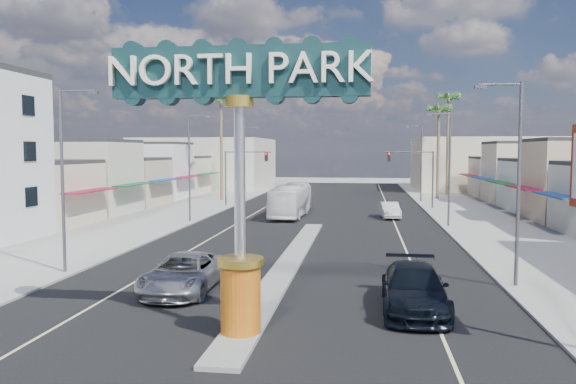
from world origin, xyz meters
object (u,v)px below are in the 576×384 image
(palm_right_far, at_px, (449,103))
(suv_left, at_px, (183,273))
(gateway_sign, at_px, (240,154))
(palm_left_far, at_px, (221,105))
(traffic_signal_left, at_px, (242,167))
(streetlight_r_far, at_px, (420,159))
(streetlight_l_near, at_px, (65,171))
(suv_right, at_px, (414,288))
(streetlight_r_near, at_px, (515,173))
(traffic_signal_right, at_px, (415,168))
(streetlight_l_mid, at_px, (191,162))
(streetlight_l_far, at_px, (246,159))
(car_parked_right, at_px, (390,210))
(city_bus, at_px, (291,200))
(palm_right_mid, at_px, (439,114))
(streetlight_r_mid, at_px, (447,163))

(palm_right_far, distance_m, suv_left, 58.88)
(gateway_sign, distance_m, palm_left_far, 50.06)
(traffic_signal_left, height_order, streetlight_r_far, streetlight_r_far)
(suv_left, bearing_deg, traffic_signal_left, 98.30)
(streetlight_l_near, height_order, suv_right, streetlight_l_near)
(streetlight_r_near, bearing_deg, streetlight_r_far, 90.00)
(traffic_signal_right, distance_m, streetlight_r_far, 8.14)
(traffic_signal_left, xyz_separation_m, suv_left, (5.48, -36.61, -3.47))
(traffic_signal_right, xyz_separation_m, streetlight_l_mid, (-19.62, -13.99, 0.79))
(streetlight_l_far, bearing_deg, suv_right, -70.59)
(streetlight_l_far, relative_size, car_parked_right, 2.07)
(palm_left_far, bearing_deg, suv_left, -77.69)
(traffic_signal_right, height_order, suv_left, traffic_signal_right)
(streetlight_l_mid, bearing_deg, streetlight_l_near, -90.00)
(traffic_signal_left, distance_m, city_bus, 10.99)
(gateway_sign, relative_size, streetlight_l_mid, 1.02)
(gateway_sign, xyz_separation_m, car_parked_right, (6.24, 33.32, -5.21))
(palm_right_far, distance_m, suv_right, 58.09)
(gateway_sign, xyz_separation_m, suv_right, (5.84, 3.83, -5.07))
(streetlight_l_far, relative_size, palm_right_far, 0.64)
(streetlight_r_near, relative_size, city_bus, 0.86)
(traffic_signal_right, xyz_separation_m, palm_right_far, (5.82, 18.01, 8.11))
(palm_right_mid, bearing_deg, traffic_signal_right, -107.63)
(streetlight_r_far, distance_m, suv_right, 46.61)
(streetlight_r_mid, distance_m, palm_right_mid, 26.71)
(streetlight_l_near, relative_size, streetlight_r_mid, 1.00)
(traffic_signal_right, bearing_deg, traffic_signal_left, 180.00)
(streetlight_l_mid, height_order, palm_right_mid, palm_right_mid)
(palm_right_mid, relative_size, city_bus, 1.15)
(palm_right_mid, distance_m, palm_right_far, 6.57)
(traffic_signal_right, relative_size, streetlight_l_mid, 0.67)
(streetlight_r_mid, xyz_separation_m, car_parked_right, (-4.19, 5.30, -4.35))
(streetlight_r_mid, height_order, car_parked_right, streetlight_r_mid)
(streetlight_l_far, distance_m, streetlight_r_far, 20.87)
(streetlight_r_mid, height_order, palm_left_far, palm_left_far)
(streetlight_r_mid, bearing_deg, streetlight_l_mid, 180.00)
(palm_right_mid, distance_m, city_bus, 27.35)
(traffic_signal_right, height_order, car_parked_right, traffic_signal_right)
(traffic_signal_right, distance_m, suv_left, 38.97)
(car_parked_right, height_order, city_bus, city_bus)
(streetlight_r_mid, height_order, streetlight_r_far, same)
(streetlight_l_near, bearing_deg, suv_right, -14.45)
(gateway_sign, distance_m, suv_right, 8.63)
(streetlight_l_far, xyz_separation_m, car_parked_right, (16.67, -16.70, -4.35))
(streetlight_l_far, xyz_separation_m, palm_right_mid, (23.43, 4.00, 5.54))
(palm_right_mid, relative_size, palm_right_far, 0.86)
(streetlight_l_near, xyz_separation_m, palm_right_mid, (23.43, 46.00, 5.54))
(city_bus, bearing_deg, palm_left_far, 127.17)
(suv_left, bearing_deg, streetlight_r_far, 72.21)
(streetlight_r_near, height_order, palm_left_far, palm_left_far)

